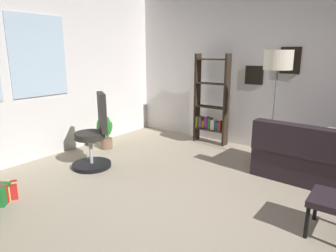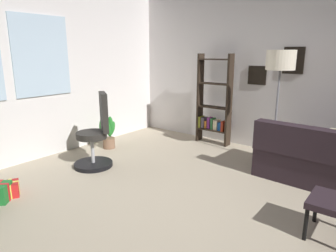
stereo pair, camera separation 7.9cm
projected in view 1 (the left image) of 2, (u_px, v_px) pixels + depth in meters
ground_plane at (208, 225)px, 2.99m from camera, size 5.21×6.10×0.10m
wall_back_with_windows at (28, 66)px, 4.42m from camera, size 5.21×0.12×2.89m
wall_right_with_frames at (294, 65)px, 4.70m from camera, size 0.12×6.10×2.89m
gift_box_red at (9, 191)px, 3.45m from camera, size 0.26×0.27×0.17m
office_chair at (94, 139)px, 4.31m from camera, size 0.58×0.57×1.09m
bookshelf at (211, 105)px, 5.43m from camera, size 0.18×0.64×1.63m
floor_lamp at (278, 66)px, 4.28m from camera, size 0.41×0.41×1.68m
potted_plant at (105, 133)px, 5.22m from camera, size 0.49×0.33×0.55m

